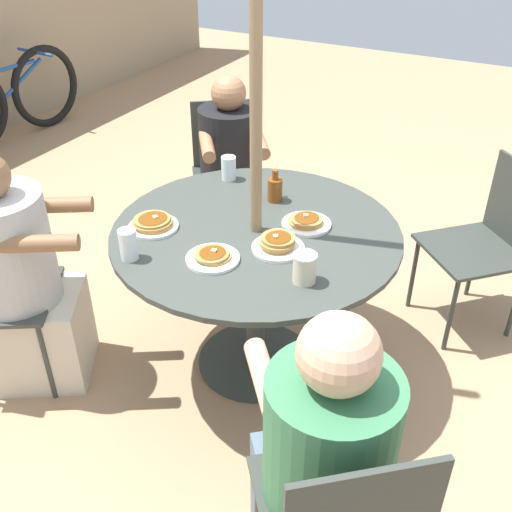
# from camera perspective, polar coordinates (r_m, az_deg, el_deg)

# --- Properties ---
(ground_plane) EXTENTS (12.00, 12.00, 0.00)m
(ground_plane) POSITION_cam_1_polar(r_m,az_deg,el_deg) (3.01, 0.00, -9.95)
(ground_plane) COLOR tan
(patio_table) EXTENTS (1.24, 1.24, 0.76)m
(patio_table) POSITION_cam_1_polar(r_m,az_deg,el_deg) (2.62, 0.00, 0.10)
(patio_table) COLOR #383D38
(patio_table) RESTS_ON ground
(umbrella_pole) EXTENTS (0.05, 0.05, 2.43)m
(umbrella_pole) POSITION_cam_1_polar(r_m,az_deg,el_deg) (2.35, 0.00, 12.18)
(umbrella_pole) COLOR #846B4C
(umbrella_pole) RESTS_ON ground
(diner_north) EXTENTS (0.59, 0.63, 1.13)m
(diner_north) POSITION_cam_1_polar(r_m,az_deg,el_deg) (2.83, -21.39, -2.60)
(diner_north) COLOR beige
(diner_north) RESTS_ON ground
(diner_east) EXTENTS (0.60, 0.59, 1.12)m
(diner_east) POSITION_cam_1_polar(r_m,az_deg,el_deg) (1.97, 6.45, -19.54)
(diner_east) COLOR slate
(diner_east) RESTS_ON ground
(patio_chair_south) EXTENTS (0.62, 0.62, 0.88)m
(patio_chair_south) POSITION_cam_1_polar(r_m,az_deg,el_deg) (3.19, 21.32, 1.68)
(patio_chair_south) COLOR #333833
(patio_chair_south) RESTS_ON ground
(patio_chair_west) EXTENTS (0.61, 0.61, 0.88)m
(patio_chair_west) POSITION_cam_1_polar(r_m,az_deg,el_deg) (3.73, -2.68, 8.64)
(patio_chair_west) COLOR #333833
(patio_chair_west) RESTS_ON ground
(diner_west) EXTENTS (0.61, 0.58, 1.10)m
(diner_west) POSITION_cam_1_polar(r_m,az_deg,el_deg) (3.58, -2.38, 7.38)
(diner_west) COLOR gray
(diner_west) RESTS_ON ground
(pancake_plate_a) EXTENTS (0.21, 0.21, 0.07)m
(pancake_plate_a) POSITION_cam_1_polar(r_m,az_deg,el_deg) (2.41, 2.08, 1.14)
(pancake_plate_a) COLOR white
(pancake_plate_a) RESTS_ON patio_table
(pancake_plate_b) EXTENTS (0.21, 0.21, 0.05)m
(pancake_plate_b) POSITION_cam_1_polar(r_m,az_deg,el_deg) (2.35, -4.14, -0.10)
(pancake_plate_b) COLOR white
(pancake_plate_b) RESTS_ON patio_table
(pancake_plate_c) EXTENTS (0.21, 0.21, 0.05)m
(pancake_plate_c) POSITION_cam_1_polar(r_m,az_deg,el_deg) (2.58, 4.81, 3.22)
(pancake_plate_c) COLOR white
(pancake_plate_c) RESTS_ON patio_table
(pancake_plate_d) EXTENTS (0.21, 0.21, 0.06)m
(pancake_plate_d) POSITION_cam_1_polar(r_m,az_deg,el_deg) (2.59, -9.77, 3.05)
(pancake_plate_d) COLOR white
(pancake_plate_d) RESTS_ON patio_table
(syrup_bottle) EXTENTS (0.09, 0.07, 0.15)m
(syrup_bottle) POSITION_cam_1_polar(r_m,az_deg,el_deg) (2.76, 1.83, 6.43)
(syrup_bottle) COLOR brown
(syrup_bottle) RESTS_ON patio_table
(coffee_cup) EXTENTS (0.09, 0.09, 0.12)m
(coffee_cup) POSITION_cam_1_polar(r_m,az_deg,el_deg) (2.21, 4.65, -1.14)
(coffee_cup) COLOR beige
(coffee_cup) RESTS_ON patio_table
(drinking_glass_a) EXTENTS (0.07, 0.07, 0.13)m
(drinking_glass_a) POSITION_cam_1_polar(r_m,az_deg,el_deg) (2.38, -12.07, 1.08)
(drinking_glass_a) COLOR silver
(drinking_glass_a) RESTS_ON patio_table
(drinking_glass_b) EXTENTS (0.07, 0.07, 0.12)m
(drinking_glass_b) POSITION_cam_1_polar(r_m,az_deg,el_deg) (2.96, -2.62, 8.37)
(drinking_glass_b) COLOR silver
(drinking_glass_b) RESTS_ON patio_table
(bicycle) EXTENTS (1.53, 0.44, 0.75)m
(bicycle) POSITION_cam_1_polar(r_m,az_deg,el_deg) (5.75, -22.44, 13.76)
(bicycle) COLOR black
(bicycle) RESTS_ON ground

